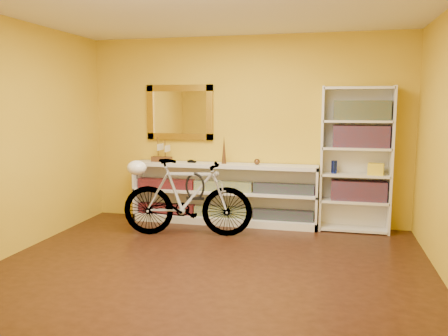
% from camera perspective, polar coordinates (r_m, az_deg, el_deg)
% --- Properties ---
extents(floor, '(4.50, 4.00, 0.01)m').
position_cam_1_polar(floor, '(4.71, -2.01, -12.78)').
color(floor, black).
rests_on(floor, ground).
extents(ceiling, '(4.50, 4.00, 0.01)m').
position_cam_1_polar(ceiling, '(4.50, -2.18, 20.07)').
color(ceiling, silver).
rests_on(ceiling, ground).
extents(back_wall, '(4.50, 0.01, 2.60)m').
position_cam_1_polar(back_wall, '(6.36, 2.71, 4.72)').
color(back_wall, gold).
rests_on(back_wall, ground).
extents(left_wall, '(0.01, 4.00, 2.60)m').
position_cam_1_polar(left_wall, '(5.46, -25.60, 3.40)').
color(left_wall, gold).
rests_on(left_wall, ground).
extents(gilt_mirror, '(0.98, 0.06, 0.78)m').
position_cam_1_polar(gilt_mirror, '(6.56, -5.59, 6.98)').
color(gilt_mirror, olive).
rests_on(gilt_mirror, back_wall).
extents(wall_socket, '(0.09, 0.02, 0.09)m').
position_cam_1_polar(wall_socket, '(6.39, 10.60, -4.91)').
color(wall_socket, silver).
rests_on(wall_socket, back_wall).
extents(console_unit, '(2.60, 0.35, 0.85)m').
position_cam_1_polar(console_unit, '(6.35, -0.07, -3.25)').
color(console_unit, silver).
rests_on(console_unit, floor).
extents(cd_row_lower, '(2.50, 0.13, 0.14)m').
position_cam_1_polar(cd_row_lower, '(6.38, -0.11, -5.53)').
color(cd_row_lower, black).
rests_on(cd_row_lower, console_unit).
extents(cd_row_upper, '(2.50, 0.13, 0.14)m').
position_cam_1_polar(cd_row_upper, '(6.31, -0.11, -2.30)').
color(cd_row_upper, navy).
rests_on(cd_row_upper, console_unit).
extents(model_ship, '(0.30, 0.13, 0.35)m').
position_cam_1_polar(model_ship, '(6.53, -7.87, 2.31)').
color(model_ship, '#412512').
rests_on(model_ship, console_unit).
extents(toy_car, '(0.00, 0.00, 0.00)m').
position_cam_1_polar(toy_car, '(6.40, -4.07, 0.69)').
color(toy_car, black).
rests_on(toy_car, console_unit).
extents(bronze_ornament, '(0.07, 0.07, 0.38)m').
position_cam_1_polar(bronze_ornament, '(6.25, 0.00, 2.30)').
color(bronze_ornament, '#53341C').
rests_on(bronze_ornament, console_unit).
extents(decorative_orb, '(0.08, 0.08, 0.08)m').
position_cam_1_polar(decorative_orb, '(6.18, 4.18, 0.80)').
color(decorative_orb, '#53341C').
rests_on(decorative_orb, console_unit).
extents(bookcase, '(0.90, 0.30, 1.90)m').
position_cam_1_polar(bookcase, '(6.13, 16.26, 1.00)').
color(bookcase, silver).
rests_on(bookcase, floor).
extents(book_row_a, '(0.70, 0.22, 0.26)m').
position_cam_1_polar(book_row_a, '(6.20, 16.57, -2.73)').
color(book_row_a, maroon).
rests_on(book_row_a, bookcase).
extents(book_row_b, '(0.70, 0.22, 0.28)m').
position_cam_1_polar(book_row_b, '(6.11, 16.84, 3.83)').
color(book_row_b, maroon).
rests_on(book_row_b, bookcase).
extents(book_row_c, '(0.70, 0.22, 0.25)m').
position_cam_1_polar(book_row_c, '(6.09, 16.97, 6.97)').
color(book_row_c, '#174B52').
rests_on(book_row_c, bookcase).
extents(travel_mug, '(0.08, 0.08, 0.17)m').
position_cam_1_polar(travel_mug, '(6.12, 13.69, 0.13)').
color(travel_mug, navy).
rests_on(travel_mug, bookcase).
extents(red_tin, '(0.17, 0.17, 0.17)m').
position_cam_1_polar(red_tin, '(6.11, 14.58, 6.68)').
color(red_tin, maroon).
rests_on(red_tin, bookcase).
extents(yellow_bag, '(0.21, 0.16, 0.15)m').
position_cam_1_polar(yellow_bag, '(6.13, 18.57, -0.14)').
color(yellow_bag, yellow).
rests_on(yellow_bag, bookcase).
extents(bicycle, '(0.69, 1.73, 0.99)m').
position_cam_1_polar(bicycle, '(5.76, -4.63, -3.74)').
color(bicycle, silver).
rests_on(bicycle, floor).
extents(helmet, '(0.25, 0.24, 0.19)m').
position_cam_1_polar(helmet, '(5.83, -10.93, 0.03)').
color(helmet, white).
rests_on(helmet, bicycle).
extents(u_lock, '(0.25, 0.03, 0.25)m').
position_cam_1_polar(u_lock, '(5.72, -3.67, -2.30)').
color(u_lock, black).
rests_on(u_lock, bicycle).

